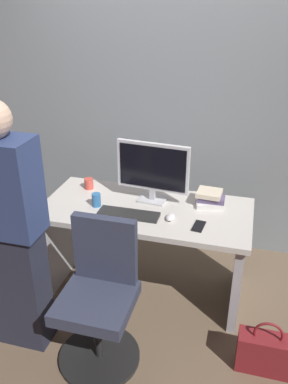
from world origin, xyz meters
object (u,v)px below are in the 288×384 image
at_px(office_chair, 100,301).
at_px(cell_phone, 199,226).
at_px(book_stack, 210,199).
at_px(desk, 146,233).
at_px(cup_by_monitor, 89,184).
at_px(mouse, 170,217).
at_px(handbag, 265,353).
at_px(person_at_desk, 11,232).
at_px(monitor, 153,169).
at_px(cup_near_keyboard, 96,200).
at_px(keyboard, 129,214).

distance_m(office_chair, cell_phone, 0.80).
relative_size(office_chair, book_stack, 4.21).
xyz_separation_m(desk, cup_by_monitor, (-0.52, 0.19, 0.26)).
bearing_deg(mouse, handbag, -32.27).
distance_m(person_at_desk, monitor, 1.07).
distance_m(person_at_desk, cup_near_keyboard, 0.71).
relative_size(desk, keyboard, 3.52).
distance_m(monitor, keyboard, 0.37).
bearing_deg(person_at_desk, cup_by_monitor, 82.29).
bearing_deg(mouse, monitor, 129.14).
height_order(book_stack, cell_phone, book_stack).
height_order(desk, cup_by_monitor, cup_by_monitor).
height_order(office_chair, keyboard, office_chair).
distance_m(desk, cup_by_monitor, 0.61).
xyz_separation_m(monitor, cup_by_monitor, (-0.54, 0.08, -0.21)).
xyz_separation_m(mouse, handbag, (0.71, -0.45, -0.60)).
bearing_deg(book_stack, cup_near_keyboard, -163.50).
height_order(desk, cup_near_keyboard, cup_near_keyboard).
xyz_separation_m(mouse, cup_near_keyboard, (-0.56, 0.05, 0.03)).
xyz_separation_m(office_chair, person_at_desk, (-0.54, -0.01, 0.41)).
bearing_deg(desk, mouse, -29.41).
xyz_separation_m(desk, handbag, (0.91, -0.56, -0.37)).
bearing_deg(cup_by_monitor, office_chair, -64.97).
bearing_deg(mouse, office_chair, -117.99).
xyz_separation_m(person_at_desk, keyboard, (0.56, 0.58, -0.11)).
bearing_deg(desk, cup_near_keyboard, -168.77).
xyz_separation_m(person_at_desk, handbag, (1.55, 0.15, -0.70)).
relative_size(office_chair, mouse, 9.40).
bearing_deg(cell_phone, monitor, 150.71).
xyz_separation_m(office_chair, mouse, (0.31, 0.58, 0.31)).
distance_m(monitor, handbag, 1.40).
relative_size(desk, cup_by_monitor, 18.03).
bearing_deg(handbag, cup_by_monitor, 152.29).
xyz_separation_m(person_at_desk, cell_phone, (1.05, 0.55, -0.11)).
bearing_deg(desk, cup_by_monitor, 159.93).
bearing_deg(person_at_desk, office_chair, 1.59).
bearing_deg(cup_near_keyboard, cell_phone, -6.91).
bearing_deg(keyboard, book_stack, 29.66).
relative_size(mouse, cell_phone, 0.69).
bearing_deg(office_chair, desk, 81.58).
xyz_separation_m(desk, office_chair, (-0.10, -0.70, -0.08)).
xyz_separation_m(cup_near_keyboard, book_stack, (0.79, 0.23, 0.00)).
relative_size(book_stack, cell_phone, 1.55).
xyz_separation_m(cup_by_monitor, book_stack, (0.96, -0.02, 0.01)).
xyz_separation_m(desk, book_stack, (0.44, 0.16, 0.27)).
height_order(cup_by_monitor, handbag, cup_by_monitor).
relative_size(desk, cell_phone, 10.51).
distance_m(cup_near_keyboard, cell_phone, 0.77).
bearing_deg(book_stack, handbag, -56.99).
bearing_deg(cell_phone, keyboard, -176.58).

